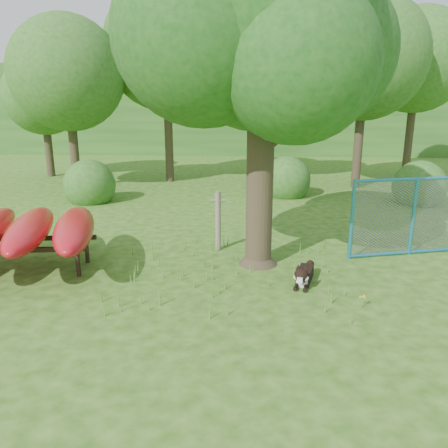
# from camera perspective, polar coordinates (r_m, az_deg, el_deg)

# --- Properties ---
(ground) EXTENTS (80.00, 80.00, 0.00)m
(ground) POSITION_cam_1_polar(r_m,az_deg,el_deg) (8.10, -2.03, -9.08)
(ground) COLOR #285310
(ground) RESTS_ON ground
(oak_tree) EXTENTS (5.47, 4.76, 7.03)m
(oak_tree) POSITION_cam_1_polar(r_m,az_deg,el_deg) (9.09, 4.81, 23.77)
(oak_tree) COLOR #32291B
(oak_tree) RESTS_ON ground
(wooden_post) EXTENTS (0.39, 0.15, 1.41)m
(wooden_post) POSITION_cam_1_polar(r_m,az_deg,el_deg) (10.23, -0.79, 0.62)
(wooden_post) COLOR #716355
(wooden_post) RESTS_ON ground
(kayak_rack) EXTENTS (4.28, 3.81, 1.16)m
(kayak_rack) POSITION_cam_1_polar(r_m,az_deg,el_deg) (9.89, -26.45, -0.71)
(kayak_rack) COLOR black
(kayak_rack) RESTS_ON ground
(husky_dog) EXTENTS (0.50, 1.09, 0.50)m
(husky_dog) POSITION_cam_1_polar(r_m,az_deg,el_deg) (8.58, 10.36, -6.62)
(husky_dog) COLOR black
(husky_dog) RESTS_ON ground
(fence_section) EXTENTS (2.99, 0.90, 3.00)m
(fence_section) POSITION_cam_1_polar(r_m,az_deg,el_deg) (10.75, 23.46, 0.91)
(fence_section) COLOR teal
(fence_section) RESTS_ON ground
(wildflower_clump) EXTENTS (0.10, 0.09, 0.22)m
(wildflower_clump) POSITION_cam_1_polar(r_m,az_deg,el_deg) (7.87, 17.67, -9.17)
(wildflower_clump) COLOR #558B2D
(wildflower_clump) RESTS_ON ground
(bg_tree_a) EXTENTS (4.40, 4.40, 6.70)m
(bg_tree_a) POSITION_cam_1_polar(r_m,az_deg,el_deg) (18.84, -19.79, 17.96)
(bg_tree_a) COLOR #32291B
(bg_tree_a) RESTS_ON ground
(bg_tree_b) EXTENTS (5.20, 5.20, 8.22)m
(bg_tree_b) POSITION_cam_1_polar(r_m,az_deg,el_deg) (19.83, -7.60, 21.78)
(bg_tree_b) COLOR #32291B
(bg_tree_b) RESTS_ON ground
(bg_tree_c) EXTENTS (4.00, 4.00, 6.12)m
(bg_tree_c) POSITION_cam_1_polar(r_m,az_deg,el_deg) (20.36, 6.27, 17.41)
(bg_tree_c) COLOR #32291B
(bg_tree_c) RESTS_ON ground
(bg_tree_d) EXTENTS (4.80, 4.80, 7.50)m
(bg_tree_d) POSITION_cam_1_polar(r_m,az_deg,el_deg) (18.89, 17.96, 19.94)
(bg_tree_d) COLOR #32291B
(bg_tree_d) RESTS_ON ground
(bg_tree_e) EXTENTS (4.60, 4.60, 7.55)m
(bg_tree_e) POSITION_cam_1_polar(r_m,az_deg,el_deg) (22.59, 23.95, 18.90)
(bg_tree_e) COLOR #32291B
(bg_tree_e) RESTS_ON ground
(bg_tree_f) EXTENTS (3.60, 3.60, 5.55)m
(bg_tree_f) POSITION_cam_1_polar(r_m,az_deg,el_deg) (22.57, -22.55, 15.21)
(bg_tree_f) COLOR #32291B
(bg_tree_f) RESTS_ON ground
(shrub_left) EXTENTS (1.80, 1.80, 1.80)m
(shrub_left) POSITION_cam_1_polar(r_m,az_deg,el_deg) (16.27, -16.98, 2.81)
(shrub_left) COLOR #285C1D
(shrub_left) RESTS_ON ground
(shrub_right) EXTENTS (1.80, 1.80, 1.80)m
(shrub_right) POSITION_cam_1_polar(r_m,az_deg,el_deg) (16.70, 23.91, 2.46)
(shrub_right) COLOR #285C1D
(shrub_right) RESTS_ON ground
(shrub_mid) EXTENTS (1.80, 1.80, 1.80)m
(shrub_mid) POSITION_cam_1_polar(r_m,az_deg,el_deg) (16.71, 8.07, 3.65)
(shrub_mid) COLOR #285C1D
(shrub_mid) RESTS_ON ground
(wooded_hillside) EXTENTS (80.00, 12.00, 6.00)m
(wooded_hillside) POSITION_cam_1_polar(r_m,az_deg,el_deg) (35.34, 2.81, 14.78)
(wooded_hillside) COLOR #285C1D
(wooded_hillside) RESTS_ON ground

